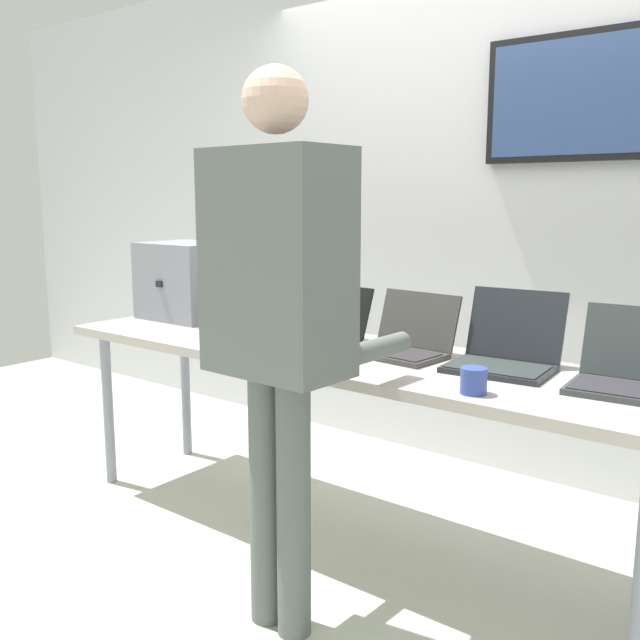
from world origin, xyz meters
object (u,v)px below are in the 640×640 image
(laptop_station_4, at_px, (631,372))
(coffee_mug, at_px, (474,381))
(laptop_station_3, at_px, (505,351))
(laptop_station_2, at_px, (404,341))
(laptop_station_0, at_px, (250,318))
(workbench, at_px, (340,364))
(laptop_station_1, at_px, (325,329))
(person, at_px, (279,302))
(equipment_box, at_px, (188,281))

(laptop_station_4, height_order, coffee_mug, laptop_station_4)
(laptop_station_3, bearing_deg, laptop_station_2, -175.59)
(laptop_station_0, relative_size, laptop_station_3, 0.81)
(workbench, relative_size, laptop_station_1, 7.61)
(person, xyz_separation_m, coffee_mug, (0.48, 0.37, -0.25))
(laptop_station_0, xyz_separation_m, coffee_mug, (1.30, -0.35, -0.02))
(workbench, relative_size, coffee_mug, 31.77)
(laptop_station_2, bearing_deg, coffee_mug, -36.66)
(laptop_station_4, bearing_deg, laptop_station_0, 179.82)
(laptop_station_2, distance_m, coffee_mug, 0.58)
(laptop_station_4, xyz_separation_m, person, (-0.86, -0.72, 0.23))
(coffee_mug, bearing_deg, laptop_station_4, 42.53)
(workbench, relative_size, person, 1.49)
(laptop_station_3, bearing_deg, workbench, -168.97)
(laptop_station_0, height_order, laptop_station_4, laptop_station_4)
(laptop_station_1, bearing_deg, laptop_station_0, -178.52)
(laptop_station_4, height_order, person, person)
(laptop_station_2, height_order, person, person)
(laptop_station_2, xyz_separation_m, laptop_station_3, (0.40, 0.03, 0.01))
(person, bearing_deg, laptop_station_0, 138.45)
(workbench, relative_size, laptop_station_4, 7.22)
(workbench, height_order, laptop_station_0, laptop_station_0)
(workbench, height_order, laptop_station_3, laptop_station_3)
(laptop_station_2, relative_size, laptop_station_4, 1.03)
(equipment_box, height_order, laptop_station_4, equipment_box)
(laptop_station_2, bearing_deg, workbench, -158.53)
(laptop_station_2, distance_m, person, 0.75)
(coffee_mug, bearing_deg, workbench, 160.43)
(laptop_station_3, xyz_separation_m, coffee_mug, (0.06, -0.38, -0.02))
(workbench, bearing_deg, equipment_box, 172.38)
(laptop_station_1, xyz_separation_m, person, (0.39, -0.74, 0.24))
(coffee_mug, bearing_deg, person, -142.34)
(equipment_box, bearing_deg, laptop_station_3, -0.58)
(person, bearing_deg, laptop_station_1, 117.83)
(laptop_station_2, distance_m, laptop_station_3, 0.41)
(laptop_station_3, bearing_deg, laptop_station_4, -3.73)
(laptop_station_3, distance_m, laptop_station_4, 0.44)
(workbench, bearing_deg, laptop_station_4, 5.14)
(equipment_box, xyz_separation_m, laptop_station_2, (1.31, -0.05, -0.14))
(laptop_station_0, bearing_deg, laptop_station_3, 1.07)
(workbench, xyz_separation_m, equipment_box, (-1.07, 0.14, 0.25))
(laptop_station_0, height_order, laptop_station_3, laptop_station_3)
(laptop_station_4, bearing_deg, coffee_mug, -137.47)
(laptop_station_0, height_order, laptop_station_2, laptop_station_0)
(laptop_station_4, relative_size, person, 0.21)
(laptop_station_3, relative_size, person, 0.21)
(workbench, height_order, laptop_station_4, laptop_station_4)
(laptop_station_3, bearing_deg, equipment_box, 179.42)
(workbench, relative_size, equipment_box, 6.13)
(workbench, xyz_separation_m, person, (0.22, -0.62, 0.35))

